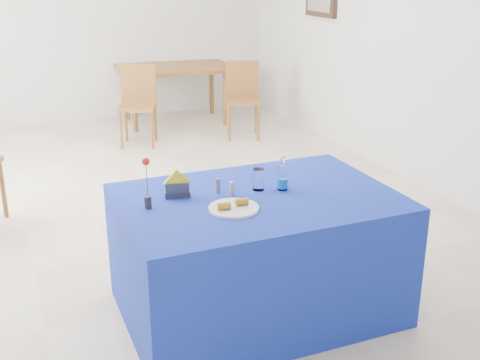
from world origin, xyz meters
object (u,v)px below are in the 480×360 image
plate (234,208)px  oak_table (174,72)px  blue_table (257,254)px  water_bottle (282,178)px  chair_bg_right (243,94)px  chair_bg_left (138,99)px

plate → oak_table: 4.98m
blue_table → water_bottle: 0.49m
plate → water_bottle: 0.43m
plate → water_bottle: bearing=25.2°
chair_bg_right → blue_table: bearing=-91.8°
chair_bg_right → chair_bg_left: bearing=-167.7°
water_bottle → chair_bg_left: size_ratio=0.23×
oak_table → chair_bg_left: (-0.69, -0.80, -0.14)m
water_bottle → chair_bg_right: bearing=70.8°
blue_table → water_bottle: (0.18, 0.04, 0.45)m
plate → water_bottle: (0.39, 0.18, 0.06)m
plate → chair_bg_left: (0.42, 4.06, -0.23)m
blue_table → chair_bg_left: size_ratio=1.72×
oak_table → chair_bg_left: 1.06m
chair_bg_left → chair_bg_right: bearing=13.9°
oak_table → plate: bearing=-102.8°
blue_table → chair_bg_left: chair_bg_left is taller
chair_bg_left → water_bottle: bearing=-69.3°
blue_table → water_bottle: bearing=13.6°
plate → chair_bg_right: size_ratio=0.31×
plate → chair_bg_left: 4.09m
chair_bg_right → oak_table: bearing=140.7°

